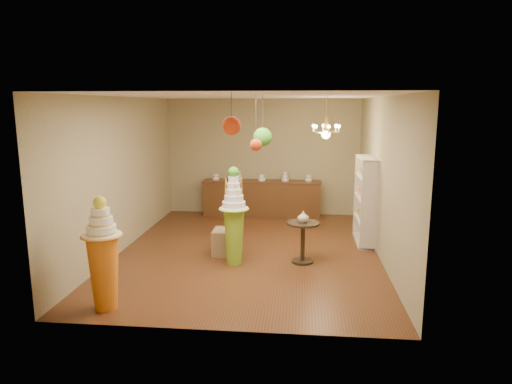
# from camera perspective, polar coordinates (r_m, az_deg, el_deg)

# --- Properties ---
(floor) EXTENTS (6.50, 6.50, 0.00)m
(floor) POSITION_cam_1_polar(r_m,az_deg,el_deg) (9.09, -0.90, -7.39)
(floor) COLOR #502B15
(floor) RESTS_ON ground
(ceiling) EXTENTS (6.50, 6.50, 0.00)m
(ceiling) POSITION_cam_1_polar(r_m,az_deg,el_deg) (8.64, -0.96, 11.88)
(ceiling) COLOR white
(ceiling) RESTS_ON ground
(wall_back) EXTENTS (5.00, 0.04, 3.00)m
(wall_back) POSITION_cam_1_polar(r_m,az_deg,el_deg) (11.94, 0.85, 4.37)
(wall_back) COLOR tan
(wall_back) RESTS_ON ground
(wall_front) EXTENTS (5.00, 0.04, 3.00)m
(wall_front) POSITION_cam_1_polar(r_m,az_deg,el_deg) (5.58, -4.73, -3.11)
(wall_front) COLOR tan
(wall_front) RESTS_ON ground
(wall_left) EXTENTS (0.04, 6.50, 3.00)m
(wall_left) POSITION_cam_1_polar(r_m,az_deg,el_deg) (9.36, -16.34, 2.14)
(wall_left) COLOR tan
(wall_left) RESTS_ON ground
(wall_right) EXTENTS (0.04, 6.50, 3.00)m
(wall_right) POSITION_cam_1_polar(r_m,az_deg,el_deg) (8.81, 15.45, 1.68)
(wall_right) COLOR tan
(wall_right) RESTS_ON ground
(pedestal_green) EXTENTS (0.60, 0.60, 1.78)m
(pedestal_green) POSITION_cam_1_polar(r_m,az_deg,el_deg) (8.18, -2.77, -4.03)
(pedestal_green) COLOR #81B127
(pedestal_green) RESTS_ON floor
(pedestal_orange) EXTENTS (0.60, 0.60, 1.62)m
(pedestal_orange) POSITION_cam_1_polar(r_m,az_deg,el_deg) (6.77, -18.51, -8.37)
(pedestal_orange) COLOR orange
(pedestal_orange) RESTS_ON floor
(burlap_riser) EXTENTS (0.53, 0.53, 0.48)m
(burlap_riser) POSITION_cam_1_polar(r_m,az_deg,el_deg) (8.87, -3.63, -6.23)
(burlap_riser) COLOR #8E714D
(burlap_riser) RESTS_ON floor
(sideboard) EXTENTS (3.04, 0.54, 1.16)m
(sideboard) POSITION_cam_1_polar(r_m,az_deg,el_deg) (11.83, 0.72, -0.70)
(sideboard) COLOR #503019
(sideboard) RESTS_ON floor
(shelving_unit) EXTENTS (0.33, 1.20, 1.80)m
(shelving_unit) POSITION_cam_1_polar(r_m,az_deg,el_deg) (9.67, 13.54, -1.05)
(shelving_unit) COLOR beige
(shelving_unit) RESTS_ON floor
(round_table) EXTENTS (0.74, 0.74, 0.76)m
(round_table) POSITION_cam_1_polar(r_m,az_deg,el_deg) (8.36, 5.88, -5.56)
(round_table) COLOR black
(round_table) RESTS_ON floor
(vase) EXTENTS (0.21, 0.21, 0.21)m
(vase) POSITION_cam_1_polar(r_m,az_deg,el_deg) (8.27, 5.93, -3.08)
(vase) COLOR beige
(vase) RESTS_ON round_table
(pom_red_left) EXTENTS (0.24, 0.24, 0.54)m
(pom_red_left) POSITION_cam_1_polar(r_m,az_deg,el_deg) (5.92, -3.08, 8.28)
(pom_red_left) COLOR #3B312B
(pom_red_left) RESTS_ON ceiling
(pom_green_mid) EXTENTS (0.30, 0.30, 0.82)m
(pom_green_mid) POSITION_cam_1_polar(r_m,az_deg,el_deg) (7.48, 0.84, 6.92)
(pom_green_mid) COLOR #3B312B
(pom_green_mid) RESTS_ON ceiling
(pom_red_right) EXTENTS (0.18, 0.18, 0.84)m
(pom_red_right) POSITION_cam_1_polar(r_m,az_deg,el_deg) (6.86, -0.02, 5.92)
(pom_red_right) COLOR #3B312B
(pom_red_right) RESTS_ON ceiling
(chandelier) EXTENTS (0.80, 0.80, 0.85)m
(chandelier) POSITION_cam_1_polar(r_m,az_deg,el_deg) (9.47, 8.73, 7.44)
(chandelier) COLOR gold
(chandelier) RESTS_ON ceiling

